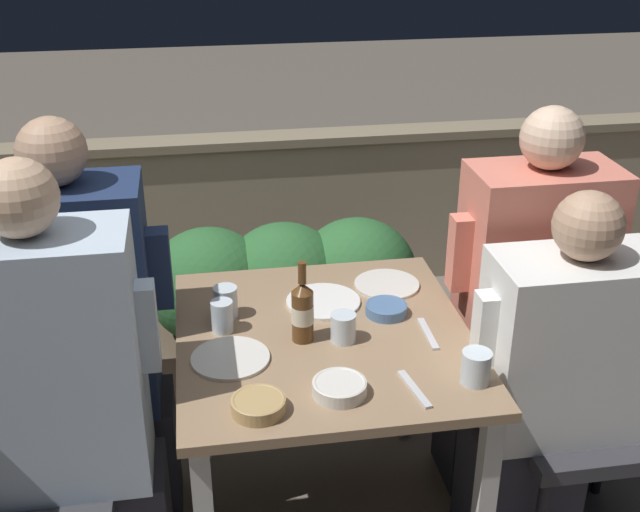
% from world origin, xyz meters
% --- Properties ---
extents(parapet_wall, '(9.00, 0.18, 0.79)m').
position_xyz_m(parapet_wall, '(0.00, 1.71, 0.40)').
color(parapet_wall, gray).
rests_on(parapet_wall, ground_plane).
extents(dining_table, '(0.85, 0.90, 0.72)m').
position_xyz_m(dining_table, '(0.00, 0.00, 0.62)').
color(dining_table, '#937556').
rests_on(dining_table, ground_plane).
extents(planter_hedge, '(1.06, 0.47, 0.71)m').
position_xyz_m(planter_hedge, '(-0.02, 0.81, 0.39)').
color(planter_hedge, brown).
rests_on(planter_hedge, ground_plane).
extents(chair_left_near, '(0.41, 0.41, 0.83)m').
position_xyz_m(chair_left_near, '(-0.90, -0.16, 0.51)').
color(chair_left_near, '#333338').
rests_on(chair_left_near, ground_plane).
extents(person_blue_shirt, '(0.52, 0.26, 1.35)m').
position_xyz_m(person_blue_shirt, '(-0.71, -0.16, 0.67)').
color(person_blue_shirt, '#282833').
rests_on(person_blue_shirt, ground_plane).
extents(chair_left_far, '(0.41, 0.41, 0.83)m').
position_xyz_m(chair_left_far, '(-0.87, 0.16, 0.51)').
color(chair_left_far, '#333338').
rests_on(chair_left_far, ground_plane).
extents(person_navy_jumper, '(0.51, 0.26, 1.35)m').
position_xyz_m(person_navy_jumper, '(-0.68, 0.16, 0.68)').
color(person_navy_jumper, '#282833').
rests_on(person_navy_jumper, ground_plane).
extents(chair_right_near, '(0.41, 0.41, 0.83)m').
position_xyz_m(chair_right_near, '(0.83, -0.18, 0.51)').
color(chair_right_near, '#333338').
rests_on(chair_right_near, ground_plane).
extents(person_white_polo, '(0.52, 0.26, 1.19)m').
position_xyz_m(person_white_polo, '(0.64, -0.18, 0.59)').
color(person_white_polo, '#282833').
rests_on(person_white_polo, ground_plane).
extents(chair_right_far, '(0.41, 0.41, 0.83)m').
position_xyz_m(chair_right_far, '(0.86, 0.16, 0.51)').
color(chair_right_far, '#333338').
rests_on(chair_right_far, ground_plane).
extents(person_coral_top, '(0.51, 0.26, 1.32)m').
position_xyz_m(person_coral_top, '(0.68, 0.16, 0.66)').
color(person_coral_top, '#282833').
rests_on(person_coral_top, ground_plane).
extents(beer_bottle, '(0.06, 0.06, 0.25)m').
position_xyz_m(beer_bottle, '(-0.06, -0.02, 0.81)').
color(beer_bottle, brown).
rests_on(beer_bottle, dining_table).
extents(plate_0, '(0.21, 0.21, 0.01)m').
position_xyz_m(plate_0, '(0.25, 0.26, 0.72)').
color(plate_0, silver).
rests_on(plate_0, dining_table).
extents(plate_1, '(0.22, 0.22, 0.01)m').
position_xyz_m(plate_1, '(-0.28, -0.09, 0.72)').
color(plate_1, silver).
rests_on(plate_1, dining_table).
extents(plate_2, '(0.23, 0.23, 0.01)m').
position_xyz_m(plate_2, '(0.03, 0.18, 0.72)').
color(plate_2, white).
rests_on(plate_2, dining_table).
extents(bowl_0, '(0.13, 0.13, 0.03)m').
position_xyz_m(bowl_0, '(0.21, 0.08, 0.74)').
color(bowl_0, '#4C709E').
rests_on(bowl_0, dining_table).
extents(bowl_1, '(0.14, 0.14, 0.04)m').
position_xyz_m(bowl_1, '(-0.01, -0.30, 0.74)').
color(bowl_1, silver).
rests_on(bowl_1, dining_table).
extents(bowl_2, '(0.14, 0.14, 0.04)m').
position_xyz_m(bowl_2, '(-0.22, -0.34, 0.74)').
color(bowl_2, tan).
rests_on(bowl_2, dining_table).
extents(glass_cup_0, '(0.08, 0.08, 0.09)m').
position_xyz_m(glass_cup_0, '(0.35, -0.30, 0.76)').
color(glass_cup_0, silver).
rests_on(glass_cup_0, dining_table).
extents(glass_cup_1, '(0.06, 0.06, 0.10)m').
position_xyz_m(glass_cup_1, '(-0.29, 0.07, 0.77)').
color(glass_cup_1, silver).
rests_on(glass_cup_1, dining_table).
extents(glass_cup_2, '(0.07, 0.07, 0.10)m').
position_xyz_m(glass_cup_2, '(-0.27, 0.15, 0.77)').
color(glass_cup_2, silver).
rests_on(glass_cup_2, dining_table).
extents(glass_cup_3, '(0.07, 0.07, 0.08)m').
position_xyz_m(glass_cup_3, '(0.05, -0.04, 0.76)').
color(glass_cup_3, silver).
rests_on(glass_cup_3, dining_table).
extents(fork_0, '(0.02, 0.17, 0.01)m').
position_xyz_m(fork_0, '(0.30, -0.05, 0.72)').
color(fork_0, silver).
rests_on(fork_0, dining_table).
extents(fork_1, '(0.05, 0.17, 0.01)m').
position_xyz_m(fork_1, '(0.19, -0.31, 0.72)').
color(fork_1, silver).
rests_on(fork_1, dining_table).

